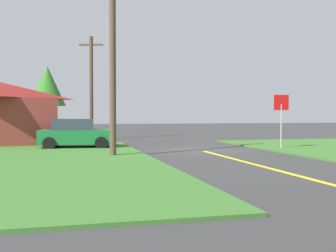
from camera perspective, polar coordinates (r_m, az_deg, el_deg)
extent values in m
plane|color=#343434|center=(22.05, 4.16, -3.26)|extent=(120.00, 120.00, 0.00)
cube|color=yellow|center=(14.71, 14.03, -5.71)|extent=(0.20, 14.00, 0.01)
cylinder|color=#9EA0A8|center=(22.95, 15.19, -0.10)|extent=(0.07, 0.07, 2.41)
cube|color=red|center=(22.95, 15.21, 3.12)|extent=(0.80, 0.14, 0.81)
cube|color=#196B33|center=(23.37, -12.39, -1.44)|extent=(4.09, 2.25, 0.76)
cube|color=#2D3842|center=(23.36, -12.80, 0.22)|extent=(2.31, 1.86, 0.60)
cylinder|color=black|center=(24.28, -9.09, -2.02)|extent=(0.70, 0.28, 0.68)
cylinder|color=black|center=(22.42, -9.10, -2.32)|extent=(0.70, 0.28, 0.68)
cylinder|color=black|center=(24.43, -15.39, -2.03)|extent=(0.70, 0.28, 0.68)
cylinder|color=black|center=(22.58, -15.92, -2.33)|extent=(0.70, 0.28, 0.68)
cylinder|color=brown|center=(18.67, -7.57, 10.30)|extent=(0.29, 0.29, 9.39)
cylinder|color=#503B29|center=(31.76, -10.43, 5.12)|extent=(0.28, 0.28, 7.66)
cube|color=#503B29|center=(32.12, -10.46, 10.86)|extent=(1.76, 0.64, 0.12)
cylinder|color=brown|center=(38.82, -16.12, 0.74)|extent=(0.32, 0.32, 2.64)
cone|color=#2C7121|center=(38.90, -16.15, 5.29)|extent=(3.21, 3.21, 3.53)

